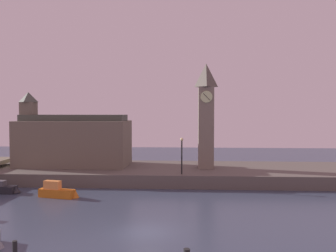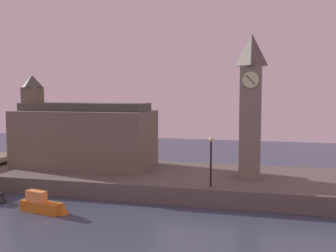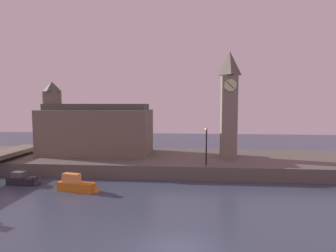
% 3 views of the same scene
% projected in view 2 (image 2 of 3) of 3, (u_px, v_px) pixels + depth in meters
% --- Properties ---
extents(far_embankment, '(70.00, 12.00, 1.50)m').
position_uv_depth(far_embankment, '(194.00, 181.00, 37.82)').
color(far_embankment, '#5B544C').
rests_on(far_embankment, ground).
extents(clock_tower, '(2.08, 2.13, 13.06)m').
position_uv_depth(clock_tower, '(251.00, 104.00, 35.47)').
color(clock_tower, slate).
rests_on(clock_tower, far_embankment).
extents(parliament_hall, '(14.20, 6.91, 9.67)m').
position_uv_depth(parliament_hall, '(83.00, 135.00, 41.50)').
color(parliament_hall, '#6B6051').
rests_on(parliament_hall, far_embankment).
extents(streetlamp, '(0.36, 0.36, 4.13)m').
position_uv_depth(streetlamp, '(211.00, 156.00, 32.22)').
color(streetlamp, black).
rests_on(streetlamp, far_embankment).
extents(boat_patrol_orange, '(4.23, 1.72, 1.68)m').
position_uv_depth(boat_patrol_orange, '(44.00, 205.00, 30.27)').
color(boat_patrol_orange, orange).
rests_on(boat_patrol_orange, ground).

